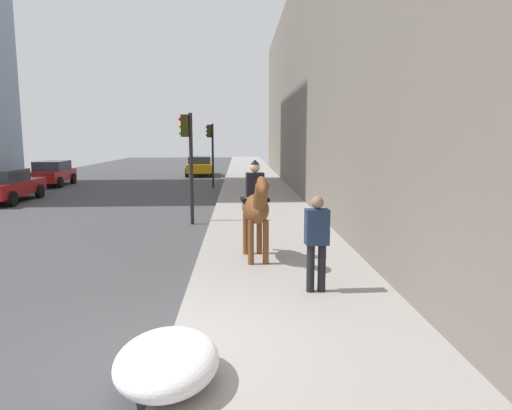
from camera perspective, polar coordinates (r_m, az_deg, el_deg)
The scene contains 9 objects.
sidewalk_slab at distance 6.36m, azimuth 6.66°, elevation -17.41°, with size 120.00×3.72×0.12m, color gray.
mounted_horse_near at distance 10.13m, azimuth -0.02°, elevation -0.14°, with size 2.15×0.72×2.21m.
pedestrian_greeting at distance 8.12m, azimuth 7.48°, elevation -3.95°, with size 0.29×0.42×1.70m.
car_near_lane at distance 34.48m, azimuth -6.89°, elevation 4.86°, with size 4.62×2.13×1.44m.
car_mid_lane at distance 29.59m, azimuth -23.83°, elevation 3.65°, with size 4.04×2.07×1.44m.
car_far_lane at distance 22.91m, azimuth -28.65°, elevation 2.13°, with size 4.40×2.16×1.44m.
traffic_light_near_curb at distance 15.04m, azimuth -8.35°, elevation 6.70°, with size 0.20×0.44×3.58m.
traffic_light_far_curb at distance 26.26m, azimuth -5.56°, elevation 7.38°, with size 0.20×0.44×3.55m.
snow_pile_near at distance 5.46m, azimuth -10.88°, elevation -18.37°, with size 1.49×1.14×0.51m, color white.
Camera 1 is at (-5.66, -0.95, 2.81)m, focal length 32.53 mm.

